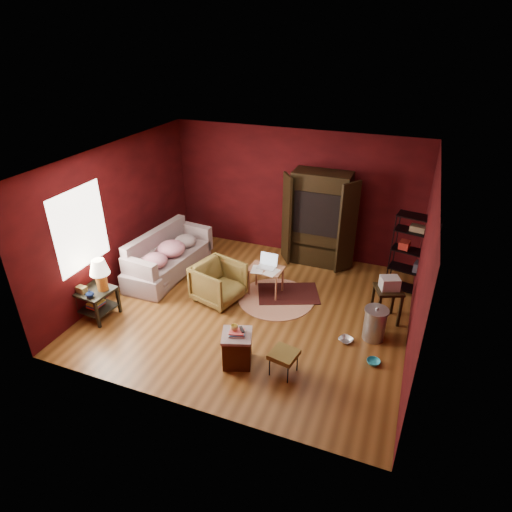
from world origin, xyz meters
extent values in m
cube|color=brown|center=(0.00, 0.00, -0.01)|extent=(5.50, 5.00, 0.02)
cube|color=white|center=(0.00, 0.00, 2.81)|extent=(5.50, 5.00, 0.02)
cube|color=#43090B|center=(0.00, 2.51, 1.40)|extent=(5.50, 0.02, 2.80)
cube|color=#43090B|center=(0.00, -2.51, 1.40)|extent=(5.50, 0.02, 2.80)
cube|color=#43090B|center=(-2.76, 0.00, 1.40)|extent=(0.02, 5.00, 2.80)
cube|color=#43090B|center=(2.76, 0.00, 1.40)|extent=(0.02, 5.00, 2.80)
cube|color=white|center=(-2.73, -1.00, 1.60)|extent=(0.02, 1.20, 1.40)
imported|color=gray|center=(-2.14, 0.55, 0.42)|extent=(0.65, 2.16, 0.84)
imported|color=black|center=(-0.69, 0.04, 0.42)|extent=(0.94, 0.98, 0.83)
imported|color=#AEB1B5|center=(1.80, -0.33, 0.11)|extent=(0.23, 0.15, 0.23)
imported|color=#279EB6|center=(2.30, -0.71, 0.10)|extent=(0.22, 0.12, 0.21)
imported|color=#0D1C45|center=(-2.41, -1.41, 0.61)|extent=(0.17, 0.18, 0.14)
imported|color=#DFCA6D|center=(0.28, -1.43, 0.67)|extent=(0.12, 0.09, 0.11)
cube|color=black|center=(-2.49, -1.21, 0.52)|extent=(0.63, 0.63, 0.04)
cube|color=black|center=(-2.49, -1.21, 0.17)|extent=(0.58, 0.58, 0.03)
cube|color=black|center=(-2.77, -1.44, 0.27)|extent=(0.05, 0.05, 0.53)
cube|color=black|center=(-2.26, -1.49, 0.27)|extent=(0.05, 0.05, 0.53)
cube|color=black|center=(-2.72, -0.93, 0.27)|extent=(0.05, 0.05, 0.53)
cube|color=black|center=(-2.21, -0.98, 0.27)|extent=(0.05, 0.05, 0.53)
cylinder|color=orange|center=(-2.37, -1.13, 0.70)|extent=(0.21, 0.21, 0.32)
cone|color=#F2E5C6|center=(-2.37, -1.13, 1.00)|extent=(0.38, 0.38, 0.27)
cube|color=#928D4F|center=(-2.65, -1.34, 0.60)|extent=(0.18, 0.13, 0.11)
cube|color=#D54935|center=(-2.54, -1.21, 0.21)|extent=(0.24, 0.29, 0.03)
cube|color=blue|center=(-2.53, -1.21, 0.25)|extent=(0.24, 0.29, 0.03)
cube|color=#EFE94F|center=(-2.52, -1.21, 0.28)|extent=(0.24, 0.29, 0.03)
cube|color=gray|center=(-2.05, 0.56, 0.27)|extent=(0.98, 1.94, 0.39)
cube|color=gray|center=(-2.39, 0.60, 0.54)|extent=(0.38, 1.87, 0.78)
cube|color=gray|center=(-2.15, -0.36, 0.49)|extent=(0.80, 0.26, 0.54)
cube|color=gray|center=(-1.95, 1.49, 0.49)|extent=(0.80, 0.26, 0.54)
ellipsoid|color=#A91743|center=(-2.06, 0.02, 0.59)|extent=(0.56, 0.56, 0.27)
ellipsoid|color=#A91743|center=(-2.00, 0.56, 0.61)|extent=(0.63, 0.63, 0.31)
ellipsoid|color=gray|center=(-1.95, 1.05, 0.57)|extent=(0.52, 0.52, 0.25)
cube|color=#472410|center=(0.32, -1.44, 0.25)|extent=(0.53, 0.53, 0.50)
cube|color=gray|center=(0.32, -1.44, 0.53)|extent=(0.57, 0.57, 0.05)
cube|color=beige|center=(0.32, -1.44, 0.56)|extent=(0.29, 0.26, 0.02)
cube|color=#5288C0|center=(0.32, -1.44, 0.58)|extent=(0.29, 0.26, 0.02)
cube|color=#DC5352|center=(0.32, -1.44, 0.60)|extent=(0.26, 0.22, 0.02)
cube|color=black|center=(0.39, -1.39, 0.62)|extent=(0.13, 0.15, 0.02)
cube|color=black|center=(1.06, -1.40, 0.35)|extent=(0.44, 0.44, 0.08)
cube|color=black|center=(1.06, -1.40, 0.31)|extent=(0.40, 0.40, 0.02)
cylinder|color=black|center=(0.88, -1.52, 0.16)|extent=(0.02, 0.02, 0.31)
cylinder|color=black|center=(1.18, -1.57, 0.16)|extent=(0.02, 0.02, 0.31)
cylinder|color=black|center=(0.94, -1.22, 0.16)|extent=(0.02, 0.02, 0.31)
cylinder|color=black|center=(1.23, -1.28, 0.16)|extent=(0.02, 0.02, 0.31)
cylinder|color=beige|center=(0.31, 0.45, 0.01)|extent=(1.54, 1.54, 0.01)
cube|color=#441412|center=(0.49, 0.69, 0.02)|extent=(1.37, 1.16, 0.01)
cube|color=#AE704F|center=(0.06, 0.58, 0.54)|extent=(0.66, 0.47, 0.03)
cylinder|color=#AE704F|center=(-0.23, 0.41, 0.27)|extent=(0.04, 0.04, 0.54)
cylinder|color=#AE704F|center=(0.33, 0.39, 0.27)|extent=(0.04, 0.04, 0.54)
cylinder|color=#AE704F|center=(-0.22, 0.77, 0.27)|extent=(0.04, 0.04, 0.54)
cylinder|color=#AE704F|center=(0.34, 0.75, 0.27)|extent=(0.04, 0.04, 0.54)
cube|color=silver|center=(0.06, 0.61, 0.56)|extent=(0.35, 0.25, 0.02)
cube|color=silver|center=(0.06, 0.73, 0.68)|extent=(0.35, 0.09, 0.23)
cube|color=white|center=(-0.08, 0.48, 0.56)|extent=(0.28, 0.36, 0.00)
cube|color=white|center=(0.20, 0.48, 0.56)|extent=(0.29, 0.36, 0.00)
cube|color=black|center=(0.67, 2.24, 1.02)|extent=(1.19, 0.65, 2.04)
cube|color=black|center=(0.67, 2.13, 1.24)|extent=(0.97, 0.49, 0.91)
cube|color=black|center=(0.02, 1.94, 1.02)|extent=(0.32, 0.43, 1.94)
cube|color=black|center=(1.31, 1.93, 1.02)|extent=(0.32, 0.43, 1.94)
cube|color=#303235|center=(0.67, 2.19, 1.13)|extent=(0.67, 0.54, 0.56)
cube|color=black|center=(0.67, 1.91, 1.13)|extent=(0.54, 0.01, 0.43)
cube|color=black|center=(0.67, 2.19, 0.48)|extent=(0.97, 0.54, 0.05)
cylinder|color=black|center=(2.23, 1.54, 0.80)|extent=(0.02, 0.02, 1.60)
cylinder|color=black|center=(2.96, 1.40, 0.80)|extent=(0.02, 0.02, 1.60)
cylinder|color=black|center=(2.29, 1.86, 0.80)|extent=(0.02, 0.02, 1.60)
cylinder|color=black|center=(3.02, 1.72, 0.80)|extent=(0.02, 0.02, 1.60)
cube|color=black|center=(2.62, 1.63, 0.09)|extent=(0.83, 0.48, 0.02)
cube|color=black|center=(2.62, 1.63, 0.49)|extent=(0.83, 0.48, 0.02)
cube|color=black|center=(2.62, 1.63, 0.89)|extent=(0.83, 0.48, 0.02)
cube|color=black|center=(2.62, 1.63, 1.29)|extent=(0.83, 0.48, 0.02)
cube|color=black|center=(2.62, 1.63, 1.59)|extent=(0.83, 0.48, 0.02)
cube|color=maroon|center=(2.45, 1.66, 0.98)|extent=(0.22, 0.25, 0.14)
cube|color=#2F2E3A|center=(2.80, 1.60, 0.60)|extent=(0.26, 0.26, 0.18)
cube|color=brown|center=(2.62, 1.63, 1.36)|extent=(0.30, 0.22, 0.11)
cube|color=black|center=(2.32, 0.51, 0.64)|extent=(0.57, 0.57, 0.04)
cube|color=black|center=(2.22, 0.27, 0.32)|extent=(0.06, 0.06, 0.64)
cube|color=black|center=(2.57, 0.41, 0.32)|extent=(0.06, 0.06, 0.64)
cube|color=black|center=(2.08, 0.61, 0.32)|extent=(0.06, 0.06, 0.64)
cube|color=black|center=(2.42, 0.76, 0.32)|extent=(0.06, 0.06, 0.64)
cube|color=silver|center=(2.32, 0.51, 0.77)|extent=(0.38, 0.34, 0.22)
cylinder|color=#AAACB2|center=(2.21, -0.07, 0.27)|extent=(0.38, 0.38, 0.54)
cylinder|color=#AAACB2|center=(2.21, -0.07, 0.56)|extent=(0.42, 0.42, 0.04)
sphere|color=#AAACB2|center=(2.21, -0.07, 0.59)|extent=(0.06, 0.06, 0.05)
camera|label=1|loc=(2.42, -6.08, 4.61)|focal=30.00mm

